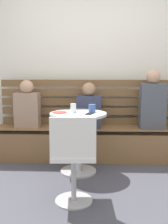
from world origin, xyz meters
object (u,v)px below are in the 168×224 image
object	(u,v)px
person_adult	(152,102)
phone_on_table	(90,114)
cup_water_clear	(73,108)
plate_small	(60,112)
white_chair	(73,157)
person_child_left	(27,106)
booth_bench	(90,143)
person_child_middle	(89,108)
cup_mug_blue	(92,108)
cafe_table	(78,131)

from	to	relation	value
person_adult	phone_on_table	bearing A→B (deg)	-143.81
cup_water_clear	plate_small	size ratio (longest dim) A/B	0.65
person_adult	cup_water_clear	distance (m)	1.17
white_chair	cup_water_clear	world-z (taller)	same
person_child_left	plate_small	size ratio (longest dim) A/B	3.93
booth_bench	person_child_left	world-z (taller)	person_child_left
white_chair	person_child_left	xyz separation A→B (m)	(-0.76, 1.39, 0.27)
person_child_middle	cup_water_clear	xyz separation A→B (m)	(-0.17, -0.56, 0.08)
cup_mug_blue	booth_bench	bearing A→B (deg)	93.06
person_child_left	cup_mug_blue	distance (m)	1.06
plate_small	booth_bench	bearing A→B (deg)	56.40
person_child_left	phone_on_table	distance (m)	1.12
person_adult	person_child_left	xyz separation A→B (m)	(-1.75, 0.04, -0.07)
person_adult	plate_small	xyz separation A→B (m)	(-1.21, -0.54, -0.06)
booth_bench	cup_mug_blue	distance (m)	0.75
cafe_table	cup_water_clear	xyz separation A→B (m)	(-0.06, 0.02, 0.28)
cafe_table	plate_small	distance (m)	0.32
person_child_middle	cup_mug_blue	bearing A→B (deg)	-84.42
plate_small	phone_on_table	world-z (taller)	plate_small
cafe_table	person_child_left	distance (m)	0.98
person_adult	white_chair	bearing A→B (deg)	-125.99
cafe_table	person_child_left	bearing A→B (deg)	142.68
person_child_left	cup_water_clear	size ratio (longest dim) A/B	6.07
booth_bench	plate_small	distance (m)	0.84
white_chair	person_adult	size ratio (longest dim) A/B	1.05
plate_small	phone_on_table	distance (m)	0.37
phone_on_table	white_chair	bearing A→B (deg)	99.02
booth_bench	white_chair	xyz separation A→B (m)	(-0.13, -1.36, 0.24)
plate_small	person_child_middle	bearing A→B (deg)	60.00
cafe_table	phone_on_table	xyz separation A→B (m)	(0.14, -0.08, 0.23)
person_adult	person_child_left	world-z (taller)	person_adult
booth_bench	cafe_table	world-z (taller)	cafe_table
person_child_middle	phone_on_table	xyz separation A→B (m)	(0.03, -0.66, 0.02)
booth_bench	plate_small	size ratio (longest dim) A/B	15.88
person_adult	person_child_left	size ratio (longest dim) A/B	1.21
white_chair	phone_on_table	bearing A→B (deg)	79.40
booth_bench	phone_on_table	bearing A→B (deg)	-89.58
cup_water_clear	person_adult	bearing A→B (deg)	26.40
cafe_table	person_child_middle	distance (m)	0.62
plate_small	cup_water_clear	bearing A→B (deg)	7.45
person_child_middle	cup_mug_blue	world-z (taller)	person_child_middle
booth_bench	person_child_left	distance (m)	1.03
person_child_middle	cafe_table	bearing A→B (deg)	-101.04
person_child_left	cup_mug_blue	bearing A→B (deg)	-29.66
white_chair	cup_mug_blue	xyz separation A→B (m)	(0.16, 0.87, 0.32)
white_chair	person_adult	world-z (taller)	person_adult
person_child_left	person_child_middle	bearing A→B (deg)	0.15
cafe_table	cup_mug_blue	xyz separation A→B (m)	(0.16, 0.05, 0.27)
person_child_left	phone_on_table	bearing A→B (deg)	-36.06
cafe_table	cup_mug_blue	world-z (taller)	cup_mug_blue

